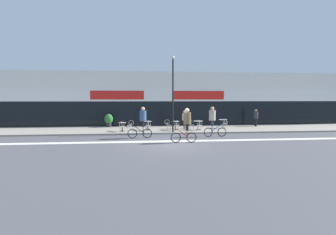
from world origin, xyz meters
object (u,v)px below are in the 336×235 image
(cafe_chair_1_near, at_px, (148,125))
(cafe_chair_3_side, at_px, (191,124))
(pedestrian_far_end, at_px, (256,116))
(cafe_chair_3_near, at_px, (200,125))
(cafe_chair_2_side, at_px, (168,124))
(cafe_chair_4_near, at_px, (225,123))
(lamp_post, at_px, (173,89))
(cafe_chair_0_near, at_px, (122,126))
(cyclist_1, at_px, (187,122))
(bistro_table_3, at_px, (198,123))
(cyclist_2, at_px, (142,120))
(bistro_table_0, at_px, (122,125))
(cafe_chair_2_near, at_px, (177,125))
(cyclist_0, at_px, (213,119))
(pedestrian_near_end, at_px, (184,118))
(bistro_table_2, at_px, (175,124))
(bistro_table_4, at_px, (223,122))
(planter_pot, at_px, (109,120))
(cafe_chair_0_side, at_px, (130,125))
(bistro_table_1, at_px, (148,124))

(cafe_chair_1_near, height_order, cafe_chair_3_side, same)
(cafe_chair_1_near, xyz_separation_m, pedestrian_far_end, (10.44, 2.75, 0.46))
(cafe_chair_1_near, xyz_separation_m, cafe_chair_3_near, (4.25, -0.14, 0.00))
(cafe_chair_2_side, xyz_separation_m, cafe_chair_4_near, (5.10, 0.46, 0.00))
(lamp_post, distance_m, pedestrian_far_end, 9.57)
(cafe_chair_0_near, height_order, cyclist_1, cyclist_1)
(bistro_table_3, bearing_deg, cyclist_2, -144.00)
(bistro_table_0, distance_m, cafe_chair_4_near, 8.94)
(cafe_chair_2_near, distance_m, cyclist_0, 3.57)
(bistro_table_3, height_order, cyclist_2, cyclist_2)
(cafe_chair_3_side, relative_size, pedestrian_near_end, 0.56)
(bistro_table_2, bearing_deg, cafe_chair_4_near, 5.87)
(cafe_chair_2_side, relative_size, pedestrian_far_end, 0.55)
(cafe_chair_1_near, xyz_separation_m, cafe_chair_4_near, (6.80, 0.96, 0.00))
(cafe_chair_2_near, relative_size, pedestrian_near_end, 0.56)
(bistro_table_4, relative_size, cyclist_1, 0.35)
(cafe_chair_3_near, bearing_deg, planter_pot, 72.56)
(cafe_chair_1_near, bearing_deg, cafe_chair_3_near, -98.10)
(bistro_table_0, relative_size, cafe_chair_4_near, 0.79)
(cafe_chair_2_side, distance_m, cafe_chair_3_near, 2.63)
(cafe_chair_3_near, bearing_deg, cafe_chair_2_near, 97.50)
(bistro_table_4, height_order, cyclist_0, cyclist_0)
(bistro_table_2, relative_size, cafe_chair_0_near, 0.84)
(cafe_chair_0_near, xyz_separation_m, planter_pot, (-1.49, 4.00, 0.16))
(bistro_table_0, relative_size, cyclist_2, 0.32)
(cafe_chair_0_side, relative_size, lamp_post, 0.15)
(cafe_chair_3_near, bearing_deg, bistro_table_4, -48.05)
(bistro_table_2, relative_size, bistro_table_3, 0.95)
(cafe_chair_2_side, height_order, lamp_post, lamp_post)
(lamp_post, bearing_deg, cafe_chair_0_near, 173.44)
(bistro_table_3, xyz_separation_m, cyclist_2, (-4.75, -3.45, 0.64))
(bistro_table_2, xyz_separation_m, cafe_chair_1_near, (-2.33, -0.50, -0.02))
(cyclist_0, relative_size, cyclist_1, 1.01)
(bistro_table_3, distance_m, cafe_chair_0_side, 5.75)
(cafe_chair_1_near, distance_m, cafe_chair_2_near, 2.33)
(bistro_table_1, relative_size, cafe_chair_3_near, 0.85)
(bistro_table_0, height_order, bistro_table_1, bistro_table_1)
(cafe_chair_0_near, xyz_separation_m, cyclist_2, (1.61, -2.53, 0.68))
(pedestrian_far_end, bearing_deg, planter_pot, -4.74)
(cafe_chair_1_near, bearing_deg, cafe_chair_2_near, -99.38)
(bistro_table_2, distance_m, bistro_table_4, 4.60)
(cafe_chair_2_side, xyz_separation_m, cyclist_0, (2.93, -3.27, 0.68))
(bistro_table_2, bearing_deg, cafe_chair_2_near, -89.49)
(cyclist_2, bearing_deg, cyclist_0, -179.82)
(cyclist_1, bearing_deg, cafe_chair_0_near, -44.71)
(cyclist_1, bearing_deg, bistro_table_0, -48.24)
(bistro_table_4, height_order, cafe_chair_3_near, cafe_chair_3_near)
(cafe_chair_1_near, bearing_deg, bistro_table_3, -89.73)
(cafe_chair_0_near, height_order, cafe_chair_3_side, same)
(cafe_chair_1_near, height_order, cafe_chair_2_side, same)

